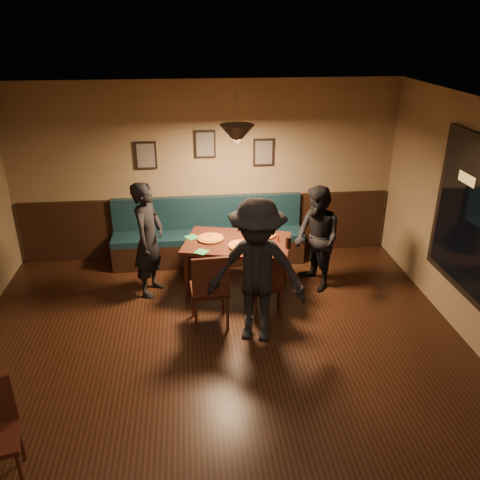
{
  "coord_description": "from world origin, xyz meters",
  "views": [
    {
      "loc": [
        -0.26,
        -3.95,
        3.59
      ],
      "look_at": [
        0.36,
        1.87,
        0.95
      ],
      "focal_mm": 36.81,
      "sensor_mm": 36.0,
      "label": 1
    }
  ],
  "objects_px": {
    "diner_left": "(149,240)",
    "diner_right": "(317,239)",
    "soda_glass": "(288,243)",
    "tabasco_bottle": "(278,238)",
    "chair_near_left": "(209,288)",
    "diner_front": "(257,272)",
    "chair_near_right": "(263,284)",
    "booth_bench": "(208,232)",
    "dining_table": "(237,266)"
  },
  "relations": [
    {
      "from": "chair_near_right",
      "to": "diner_right",
      "type": "bearing_deg",
      "value": 20.69
    },
    {
      "from": "diner_front",
      "to": "chair_near_right",
      "type": "bearing_deg",
      "value": 88.76
    },
    {
      "from": "chair_near_right",
      "to": "booth_bench",
      "type": "bearing_deg",
      "value": 94.09
    },
    {
      "from": "diner_left",
      "to": "diner_front",
      "type": "bearing_deg",
      "value": -113.26
    },
    {
      "from": "dining_table",
      "to": "tabasco_bottle",
      "type": "bearing_deg",
      "value": 9.59
    },
    {
      "from": "chair_near_left",
      "to": "diner_front",
      "type": "bearing_deg",
      "value": -37.0
    },
    {
      "from": "diner_right",
      "to": "soda_glass",
      "type": "height_order",
      "value": "diner_right"
    },
    {
      "from": "booth_bench",
      "to": "tabasco_bottle",
      "type": "relative_size",
      "value": 27.0
    },
    {
      "from": "chair_near_right",
      "to": "diner_left",
      "type": "xyz_separation_m",
      "value": [
        -1.48,
        0.74,
        0.37
      ]
    },
    {
      "from": "dining_table",
      "to": "chair_near_right",
      "type": "relative_size",
      "value": 1.58
    },
    {
      "from": "diner_front",
      "to": "booth_bench",
      "type": "bearing_deg",
      "value": 118.57
    },
    {
      "from": "diner_left",
      "to": "diner_right",
      "type": "bearing_deg",
      "value": -72.22
    },
    {
      "from": "booth_bench",
      "to": "tabasco_bottle",
      "type": "bearing_deg",
      "value": -48.31
    },
    {
      "from": "tabasco_bottle",
      "to": "chair_near_left",
      "type": "bearing_deg",
      "value": -142.89
    },
    {
      "from": "diner_right",
      "to": "tabasco_bottle",
      "type": "distance_m",
      "value": 0.57
    },
    {
      "from": "chair_near_left",
      "to": "chair_near_right",
      "type": "distance_m",
      "value": 0.72
    },
    {
      "from": "diner_right",
      "to": "booth_bench",
      "type": "bearing_deg",
      "value": -141.35
    },
    {
      "from": "chair_near_left",
      "to": "diner_front",
      "type": "distance_m",
      "value": 0.75
    },
    {
      "from": "booth_bench",
      "to": "chair_near_left",
      "type": "relative_size",
      "value": 2.9
    },
    {
      "from": "diner_front",
      "to": "dining_table",
      "type": "bearing_deg",
      "value": 111.55
    },
    {
      "from": "booth_bench",
      "to": "soda_glass",
      "type": "xyz_separation_m",
      "value": [
        1.02,
        -1.26,
        0.35
      ]
    },
    {
      "from": "chair_near_left",
      "to": "diner_front",
      "type": "height_order",
      "value": "diner_front"
    },
    {
      "from": "chair_near_left",
      "to": "tabasco_bottle",
      "type": "xyz_separation_m",
      "value": [
        1.0,
        0.75,
        0.31
      ]
    },
    {
      "from": "diner_right",
      "to": "tabasco_bottle",
      "type": "relative_size",
      "value": 13.61
    },
    {
      "from": "diner_left",
      "to": "tabasco_bottle",
      "type": "height_order",
      "value": "diner_left"
    },
    {
      "from": "chair_near_left",
      "to": "diner_front",
      "type": "xyz_separation_m",
      "value": [
        0.54,
        -0.35,
        0.38
      ]
    },
    {
      "from": "booth_bench",
      "to": "dining_table",
      "type": "height_order",
      "value": "booth_bench"
    },
    {
      "from": "booth_bench",
      "to": "diner_left",
      "type": "height_order",
      "value": "diner_left"
    },
    {
      "from": "dining_table",
      "to": "diner_front",
      "type": "xyz_separation_m",
      "value": [
        0.11,
        -1.16,
        0.51
      ]
    },
    {
      "from": "dining_table",
      "to": "tabasco_bottle",
      "type": "distance_m",
      "value": 0.72
    },
    {
      "from": "soda_glass",
      "to": "chair_near_right",
      "type": "bearing_deg",
      "value": -136.03
    },
    {
      "from": "booth_bench",
      "to": "soda_glass",
      "type": "height_order",
      "value": "booth_bench"
    },
    {
      "from": "booth_bench",
      "to": "chair_near_left",
      "type": "xyz_separation_m",
      "value": [
        -0.07,
        -1.79,
        0.02
      ]
    },
    {
      "from": "dining_table",
      "to": "chair_near_left",
      "type": "relative_size",
      "value": 1.39
    },
    {
      "from": "dining_table",
      "to": "diner_right",
      "type": "bearing_deg",
      "value": 15.1
    },
    {
      "from": "diner_left",
      "to": "diner_front",
      "type": "xyz_separation_m",
      "value": [
        1.33,
        -1.24,
        0.08
      ]
    },
    {
      "from": "soda_glass",
      "to": "tabasco_bottle",
      "type": "distance_m",
      "value": 0.25
    },
    {
      "from": "chair_near_left",
      "to": "diner_left",
      "type": "height_order",
      "value": "diner_left"
    },
    {
      "from": "dining_table",
      "to": "diner_right",
      "type": "height_order",
      "value": "diner_right"
    },
    {
      "from": "chair_near_left",
      "to": "diner_front",
      "type": "relative_size",
      "value": 0.58
    },
    {
      "from": "diner_right",
      "to": "diner_front",
      "type": "relative_size",
      "value": 0.84
    },
    {
      "from": "diner_left",
      "to": "tabasco_bottle",
      "type": "distance_m",
      "value": 1.78
    },
    {
      "from": "diner_front",
      "to": "tabasco_bottle",
      "type": "height_order",
      "value": "diner_front"
    },
    {
      "from": "diner_right",
      "to": "dining_table",
      "type": "bearing_deg",
      "value": -107.89
    },
    {
      "from": "chair_near_right",
      "to": "tabasco_bottle",
      "type": "distance_m",
      "value": 0.77
    },
    {
      "from": "diner_left",
      "to": "diner_right",
      "type": "xyz_separation_m",
      "value": [
        2.35,
        -0.08,
        -0.06
      ]
    },
    {
      "from": "dining_table",
      "to": "tabasco_bottle",
      "type": "xyz_separation_m",
      "value": [
        0.56,
        -0.05,
        0.44
      ]
    },
    {
      "from": "chair_near_left",
      "to": "diner_left",
      "type": "distance_m",
      "value": 1.22
    },
    {
      "from": "chair_near_left",
      "to": "booth_bench",
      "type": "bearing_deg",
      "value": 83.37
    },
    {
      "from": "booth_bench",
      "to": "tabasco_bottle",
      "type": "height_order",
      "value": "booth_bench"
    }
  ]
}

